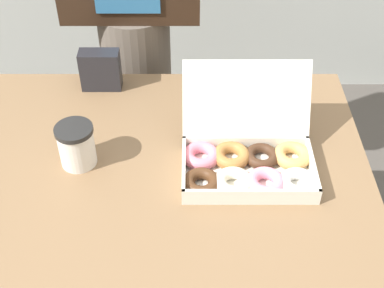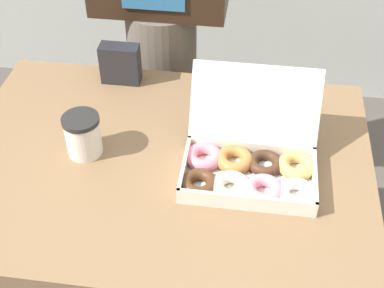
% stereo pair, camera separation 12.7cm
% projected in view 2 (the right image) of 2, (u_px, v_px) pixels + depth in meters
% --- Properties ---
extents(table, '(1.06, 0.78, 0.78)m').
position_uv_depth(table, '(167.00, 252.00, 1.61)').
color(table, brown).
rests_on(table, ground_plane).
extents(donut_box, '(0.35, 0.30, 0.21)m').
position_uv_depth(donut_box, '(249.00, 167.00, 1.29)').
color(donut_box, white).
rests_on(donut_box, table).
extents(coffee_cup, '(0.09, 0.09, 0.11)m').
position_uv_depth(coffee_cup, '(83.00, 136.00, 1.33)').
color(coffee_cup, silver).
rests_on(coffee_cup, table).
extents(napkin_holder, '(0.11, 0.05, 0.12)m').
position_uv_depth(napkin_holder, '(120.00, 64.00, 1.57)').
color(napkin_holder, '#232328').
rests_on(napkin_holder, table).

